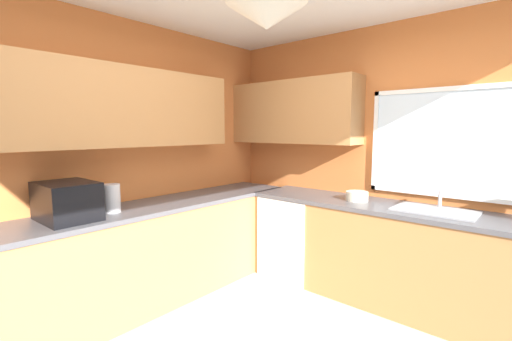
{
  "coord_description": "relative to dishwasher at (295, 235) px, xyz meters",
  "views": [
    {
      "loc": [
        1.22,
        -1.49,
        1.6
      ],
      "look_at": [
        -0.78,
        0.82,
        1.24
      ],
      "focal_mm": 24.26,
      "sensor_mm": 36.0,
      "label": 1
    }
  ],
  "objects": [
    {
      "name": "kettle",
      "position": [
        -0.64,
        -1.76,
        0.6
      ],
      "size": [
        0.13,
        0.13,
        0.24
      ],
      "primitive_type": "cylinder",
      "color": "#B7B7BC",
      "rests_on": "counter_run_left"
    },
    {
      "name": "dishwasher",
      "position": [
        0.0,
        0.0,
        0.0
      ],
      "size": [
        0.6,
        0.6,
        0.87
      ],
      "primitive_type": "cube",
      "color": "white",
      "rests_on": "ground_plane"
    },
    {
      "name": "microwave",
      "position": [
        -0.66,
        -2.1,
        0.63
      ],
      "size": [
        0.48,
        0.36,
        0.29
      ],
      "primitive_type": "cube",
      "color": "black",
      "rests_on": "counter_run_left"
    },
    {
      "name": "bowl",
      "position": [
        0.69,
        0.03,
        0.53
      ],
      "size": [
        0.21,
        0.21,
        0.09
      ],
      "primitive_type": "cylinder",
      "color": "beige",
      "rests_on": "counter_run_back"
    },
    {
      "name": "counter_run_back",
      "position": [
        1.11,
        0.03,
        0.02
      ],
      "size": [
        2.94,
        0.65,
        0.92
      ],
      "color": "#AD7542",
      "rests_on": "ground_plane"
    },
    {
      "name": "sink_assembly",
      "position": [
        1.38,
        0.04,
        0.49
      ],
      "size": [
        0.63,
        0.4,
        0.19
      ],
      "color": "#9EA0A5",
      "rests_on": "counter_run_back"
    },
    {
      "name": "counter_run_left",
      "position": [
        -0.66,
        -1.61,
        0.02
      ],
      "size": [
        0.65,
        3.63,
        0.92
      ],
      "color": "#AD7542",
      "rests_on": "ground_plane"
    },
    {
      "name": "room_shell",
      "position": [
        0.08,
        -1.06,
        1.42
      ],
      "size": [
        3.85,
        4.02,
        2.69
      ],
      "color": "#D17238",
      "rests_on": "ground_plane"
    }
  ]
}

